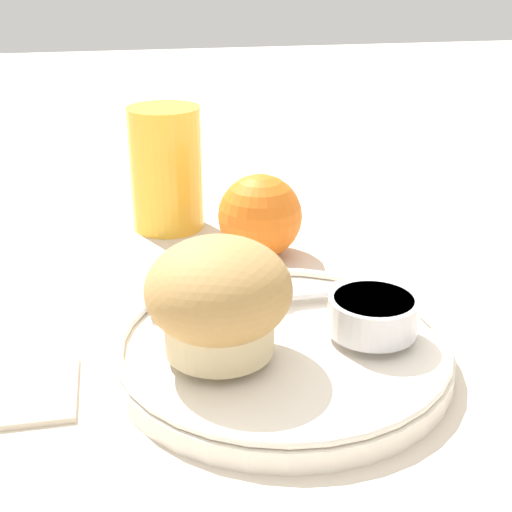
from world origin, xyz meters
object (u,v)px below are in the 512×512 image
at_px(butter_knife, 272,295).
at_px(orange_fruit, 260,216).
at_px(juice_glass, 166,169).
at_px(muffin, 219,298).

bearing_deg(butter_knife, orange_fruit, 81.53).
relative_size(butter_knife, orange_fruit, 2.53).
height_order(orange_fruit, juice_glass, juice_glass).
bearing_deg(muffin, butter_knife, 53.42).
relative_size(butter_knife, juice_glass, 1.59).
bearing_deg(muffin, juice_glass, 92.10).
xyz_separation_m(butter_knife, orange_fruit, (0.02, 0.12, 0.01)).
distance_m(muffin, juice_glass, 0.27).
height_order(butter_knife, orange_fruit, orange_fruit).
bearing_deg(juice_glass, muffin, -87.90).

